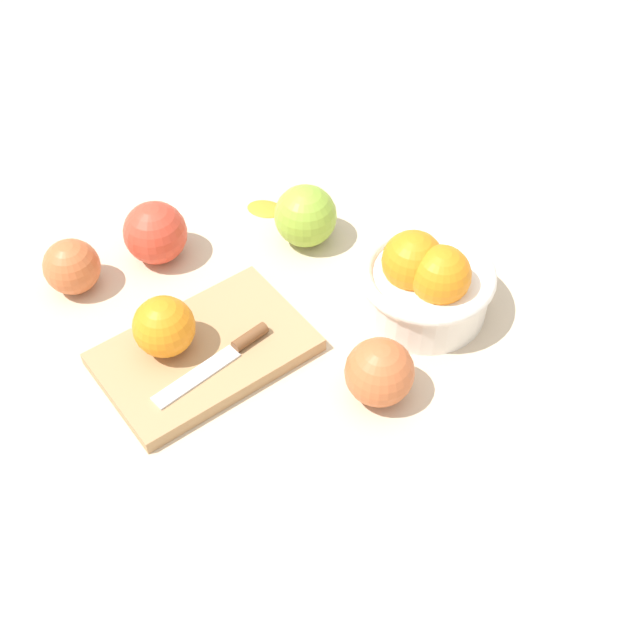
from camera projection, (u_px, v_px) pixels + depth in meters
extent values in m
plane|color=beige|center=(272.00, 294.00, 1.00)|extent=(2.40, 2.40, 0.00)
cylinder|color=white|center=(425.00, 291.00, 0.96)|extent=(0.15, 0.15, 0.06)
torus|color=white|center=(427.00, 274.00, 0.94)|extent=(0.16, 0.16, 0.02)
sphere|color=orange|center=(440.00, 275.00, 0.91)|extent=(0.07, 0.07, 0.07)
sphere|color=orange|center=(413.00, 261.00, 0.93)|extent=(0.07, 0.07, 0.07)
cube|color=tan|center=(205.00, 352.00, 0.92)|extent=(0.26, 0.20, 0.02)
sphere|color=orange|center=(164.00, 327.00, 0.89)|extent=(0.07, 0.07, 0.07)
cube|color=silver|center=(196.00, 377.00, 0.89)|extent=(0.11, 0.05, 0.00)
cylinder|color=brown|center=(250.00, 337.00, 0.92)|extent=(0.05, 0.03, 0.01)
sphere|color=#D6422D|center=(155.00, 233.00, 1.01)|extent=(0.08, 0.08, 0.08)
sphere|color=#CC6638|center=(379.00, 372.00, 0.87)|extent=(0.08, 0.08, 0.08)
sphere|color=#8EB738|center=(306.00, 216.00, 1.03)|extent=(0.08, 0.08, 0.08)
sphere|color=#CC6638|center=(72.00, 267.00, 0.98)|extent=(0.07, 0.07, 0.07)
ellipsoid|color=orange|center=(265.00, 207.00, 1.10)|extent=(0.06, 0.06, 0.01)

